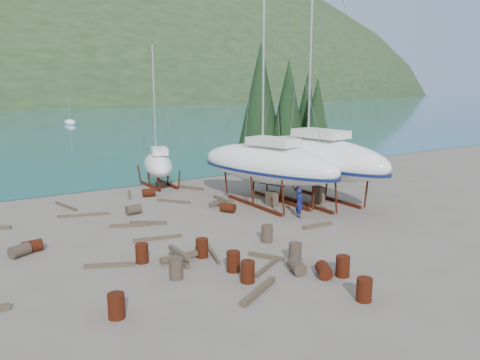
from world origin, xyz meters
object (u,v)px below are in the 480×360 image
small_sailboat_shore (158,164)px  worker (299,203)px  large_sailboat_far (314,157)px  large_sailboat_near (268,163)px

small_sailboat_shore → worker: small_sailboat_shore is taller
large_sailboat_far → worker: bearing=-148.6°
small_sailboat_shore → large_sailboat_near: bearing=-50.0°
small_sailboat_shore → large_sailboat_far: bearing=-38.5°
large_sailboat_far → small_sailboat_shore: (-6.90, 10.26, -1.30)m
large_sailboat_near → large_sailboat_far: large_sailboat_far is taller
large_sailboat_far → small_sailboat_shore: large_sailboat_far is taller
large_sailboat_near → worker: large_sailboat_near is taller
large_sailboat_far → worker: 4.83m
large_sailboat_near → small_sailboat_shore: (-3.81, 9.22, -0.99)m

